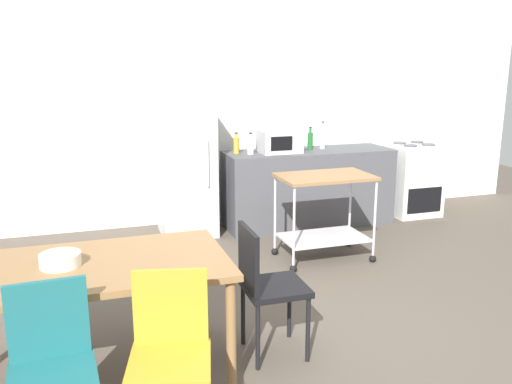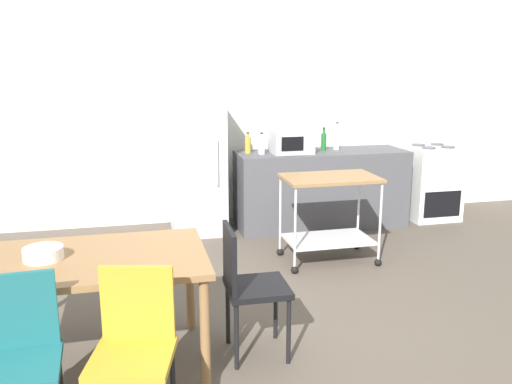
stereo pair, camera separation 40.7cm
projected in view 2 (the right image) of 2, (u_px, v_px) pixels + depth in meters
name	position (u px, v px, depth m)	size (l,w,h in m)	color
ground_plane	(325.00, 338.00, 3.83)	(12.00, 12.00, 0.00)	brown
back_wall	(236.00, 101.00, 6.52)	(8.40, 0.12, 2.90)	silver
kitchen_counter	(321.00, 189.00, 6.39)	(2.00, 0.64, 0.90)	#4C4C51
dining_table	(83.00, 270.00, 3.30)	(1.50, 0.90, 0.75)	olive
chair_mustard	(134.00, 343.00, 2.73)	(0.48, 0.48, 0.89)	gold
chair_black	(247.00, 282.00, 3.51)	(0.41, 0.41, 0.89)	black
chair_teal	(18.00, 353.00, 2.65)	(0.42, 0.42, 0.89)	#1E666B
stove_oven	(430.00, 182.00, 6.73)	(0.60, 0.61, 0.92)	white
refrigerator	(197.00, 166.00, 6.08)	(0.60, 0.63, 1.55)	silver
kitchen_cart	(329.00, 204.00, 5.20)	(0.91, 0.57, 0.85)	olive
bottle_soda	(248.00, 145.00, 6.13)	(0.07, 0.07, 0.24)	gold
bottle_soy_sauce	(262.00, 145.00, 6.06)	(0.07, 0.07, 0.24)	silver
microwave	(291.00, 142.00, 6.14)	(0.46, 0.35, 0.26)	silver
bottle_hot_sauce	(324.00, 141.00, 6.31)	(0.06, 0.06, 0.27)	#1E6628
bottle_wine	(337.00, 138.00, 6.37)	(0.06, 0.06, 0.32)	silver
fruit_bowl	(43.00, 254.00, 3.24)	(0.24, 0.24, 0.08)	white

